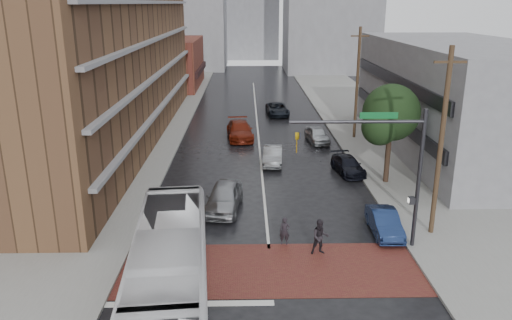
{
  "coord_description": "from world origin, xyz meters",
  "views": [
    {
      "loc": [
        -1.11,
        -20.27,
        11.92
      ],
      "look_at": [
        -0.58,
        6.45,
        3.5
      ],
      "focal_mm": 35.0,
      "sensor_mm": 36.0,
      "label": 1
    }
  ],
  "objects_px": {
    "car_travel_a": "(224,197)",
    "suv_travel": "(277,109)",
    "car_travel_b": "(273,156)",
    "car_parked_mid": "(348,165)",
    "pedestrian_a": "(285,231)",
    "car_travel_c": "(240,130)",
    "pedestrian_b": "(320,237)",
    "transit_bus": "(170,271)",
    "car_parked_near": "(384,222)",
    "car_parked_far": "(317,135)"
  },
  "relations": [
    {
      "from": "car_travel_a",
      "to": "suv_travel",
      "type": "xyz_separation_m",
      "value": [
        4.81,
        26.55,
        -0.14
      ]
    },
    {
      "from": "car_travel_b",
      "to": "car_parked_mid",
      "type": "bearing_deg",
      "value": -18.57
    },
    {
      "from": "car_travel_b",
      "to": "pedestrian_a",
      "type": "bearing_deg",
      "value": -86.15
    },
    {
      "from": "pedestrian_a",
      "to": "car_travel_c",
      "type": "relative_size",
      "value": 0.27
    },
    {
      "from": "car_travel_c",
      "to": "car_parked_mid",
      "type": "height_order",
      "value": "car_travel_c"
    },
    {
      "from": "pedestrian_b",
      "to": "car_travel_a",
      "type": "height_order",
      "value": "pedestrian_b"
    },
    {
      "from": "car_travel_b",
      "to": "pedestrian_b",
      "type": "bearing_deg",
      "value": -79.53
    },
    {
      "from": "transit_bus",
      "to": "car_parked_near",
      "type": "xyz_separation_m",
      "value": [
        10.5,
        6.75,
        -1.08
      ]
    },
    {
      "from": "car_parked_near",
      "to": "car_parked_mid",
      "type": "height_order",
      "value": "car_parked_near"
    },
    {
      "from": "car_travel_c",
      "to": "car_parked_far",
      "type": "xyz_separation_m",
      "value": [
        6.92,
        -1.37,
        -0.1
      ]
    },
    {
      "from": "pedestrian_b",
      "to": "car_travel_c",
      "type": "xyz_separation_m",
      "value": [
        -4.23,
        22.17,
        -0.12
      ]
    },
    {
      "from": "car_parked_near",
      "to": "car_travel_c",
      "type": "bearing_deg",
      "value": 112.81
    },
    {
      "from": "car_travel_a",
      "to": "pedestrian_b",
      "type": "bearing_deg",
      "value": -41.71
    },
    {
      "from": "transit_bus",
      "to": "pedestrian_b",
      "type": "height_order",
      "value": "transit_bus"
    },
    {
      "from": "car_parked_near",
      "to": "car_parked_mid",
      "type": "xyz_separation_m",
      "value": [
        0.0,
        10.07,
        -0.04
      ]
    },
    {
      "from": "suv_travel",
      "to": "car_parked_near",
      "type": "distance_m",
      "value": 30.21
    },
    {
      "from": "car_parked_near",
      "to": "pedestrian_a",
      "type": "bearing_deg",
      "value": -166.95
    },
    {
      "from": "suv_travel",
      "to": "car_travel_c",
      "type": "bearing_deg",
      "value": -116.38
    },
    {
      "from": "pedestrian_a",
      "to": "suv_travel",
      "type": "height_order",
      "value": "pedestrian_a"
    },
    {
      "from": "car_travel_c",
      "to": "car_parked_far",
      "type": "distance_m",
      "value": 7.06
    },
    {
      "from": "transit_bus",
      "to": "car_parked_far",
      "type": "relative_size",
      "value": 3.02
    },
    {
      "from": "transit_bus",
      "to": "suv_travel",
      "type": "distance_m",
      "value": 37.3
    },
    {
      "from": "transit_bus",
      "to": "car_parked_near",
      "type": "distance_m",
      "value": 12.53
    },
    {
      "from": "car_parked_near",
      "to": "car_parked_far",
      "type": "xyz_separation_m",
      "value": [
        -1.1,
        18.59,
        0.05
      ]
    },
    {
      "from": "pedestrian_a",
      "to": "car_travel_c",
      "type": "distance_m",
      "value": 21.29
    },
    {
      "from": "car_travel_c",
      "to": "car_parked_far",
      "type": "height_order",
      "value": "car_travel_c"
    },
    {
      "from": "transit_bus",
      "to": "pedestrian_a",
      "type": "distance_m",
      "value": 7.57
    },
    {
      "from": "pedestrian_a",
      "to": "car_parked_mid",
      "type": "bearing_deg",
      "value": 69.02
    },
    {
      "from": "pedestrian_b",
      "to": "car_travel_b",
      "type": "bearing_deg",
      "value": 90.75
    },
    {
      "from": "transit_bus",
      "to": "suv_travel",
      "type": "relative_size",
      "value": 2.53
    },
    {
      "from": "pedestrian_a",
      "to": "car_travel_a",
      "type": "xyz_separation_m",
      "value": [
        -3.3,
        4.58,
        0.08
      ]
    },
    {
      "from": "transit_bus",
      "to": "car_parked_near",
      "type": "height_order",
      "value": "transit_bus"
    },
    {
      "from": "car_travel_c",
      "to": "car_parked_near",
      "type": "distance_m",
      "value": 21.51
    },
    {
      "from": "pedestrian_a",
      "to": "car_travel_b",
      "type": "height_order",
      "value": "pedestrian_a"
    },
    {
      "from": "suv_travel",
      "to": "car_parked_mid",
      "type": "relative_size",
      "value": 1.18
    },
    {
      "from": "suv_travel",
      "to": "pedestrian_a",
      "type": "bearing_deg",
      "value": -97.05
    },
    {
      "from": "suv_travel",
      "to": "car_parked_far",
      "type": "height_order",
      "value": "car_parked_far"
    },
    {
      "from": "pedestrian_b",
      "to": "suv_travel",
      "type": "xyz_separation_m",
      "value": [
        -0.16,
        32.17,
        -0.23
      ]
    },
    {
      "from": "transit_bus",
      "to": "car_travel_b",
      "type": "height_order",
      "value": "transit_bus"
    },
    {
      "from": "car_travel_b",
      "to": "car_parked_near",
      "type": "height_order",
      "value": "car_travel_b"
    },
    {
      "from": "pedestrian_a",
      "to": "car_parked_mid",
      "type": "relative_size",
      "value": 0.36
    },
    {
      "from": "suv_travel",
      "to": "car_parked_mid",
      "type": "height_order",
      "value": "suv_travel"
    },
    {
      "from": "car_travel_b",
      "to": "car_parked_far",
      "type": "relative_size",
      "value": 1.01
    },
    {
      "from": "car_travel_a",
      "to": "car_parked_far",
      "type": "height_order",
      "value": "car_travel_a"
    },
    {
      "from": "pedestrian_b",
      "to": "suv_travel",
      "type": "bearing_deg",
      "value": 84.77
    },
    {
      "from": "transit_bus",
      "to": "car_travel_b",
      "type": "xyz_separation_m",
      "value": [
        5.11,
        19.09,
        -1.04
      ]
    },
    {
      "from": "pedestrian_b",
      "to": "car_parked_mid",
      "type": "bearing_deg",
      "value": 67.3
    },
    {
      "from": "car_travel_b",
      "to": "car_travel_c",
      "type": "height_order",
      "value": "car_travel_c"
    },
    {
      "from": "pedestrian_b",
      "to": "suv_travel",
      "type": "distance_m",
      "value": 32.17
    },
    {
      "from": "pedestrian_a",
      "to": "pedestrian_b",
      "type": "xyz_separation_m",
      "value": [
        1.68,
        -1.04,
        0.17
      ]
    }
  ]
}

